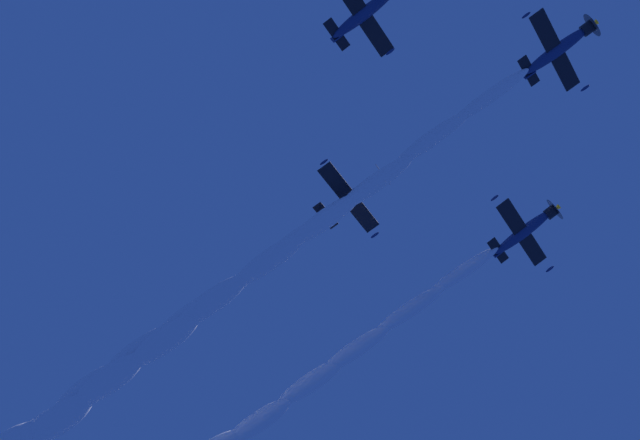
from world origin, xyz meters
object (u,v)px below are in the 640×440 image
Objects in this scene: airplane_slot_tail at (353,196)px; airplane_right_wingman at (367,12)px; airplane_lead at (560,49)px; airplane_left_wingman at (526,230)px.

airplane_right_wingman is at bearing -29.90° from airplane_slot_tail.
airplane_lead is 25.08m from airplane_slot_tail.
airplane_lead is 0.99× the size of airplane_left_wingman.
airplane_slot_tail is (-23.51, -8.61, 1.45)m from airplane_lead.
airplane_lead is 0.98× the size of airplane_slot_tail.
airplane_left_wingman is at bearing 109.14° from airplane_right_wingman.
airplane_slot_tail reaches higher than airplane_lead.
airplane_left_wingman reaches higher than airplane_lead.
airplane_left_wingman is (-16.75, 8.95, 2.26)m from airplane_lead.
airplane_right_wingman is (9.30, -26.79, -2.37)m from airplane_left_wingman.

